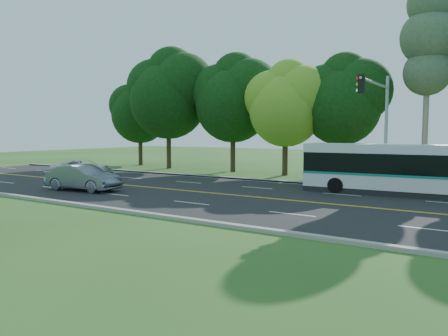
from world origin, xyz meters
The scene contains 12 objects.
ground centered at (0.00, 0.00, 0.00)m, with size 120.00×120.00×0.00m, color #274E1A.
road centered at (0.00, 0.00, 0.01)m, with size 60.00×14.00×0.02m, color black.
curb_north centered at (0.00, 7.15, 0.07)m, with size 60.00×0.30×0.15m, color gray.
curb_south centered at (0.00, -7.15, 0.07)m, with size 60.00×0.30×0.15m, color gray.
grass_verge centered at (0.00, 9.00, 0.05)m, with size 60.00×4.00×0.10m, color #274E1A.
lane_markings centered at (-0.09, 0.00, 0.02)m, with size 57.60×13.82×0.00m.
tree_row centered at (-5.15, 12.13, 6.73)m, with size 44.70×9.10×13.84m.
bougainvillea_hedge centered at (7.18, 8.15, 0.72)m, with size 9.50×2.25×1.50m.
traffic_signal centered at (6.49, 5.40, 4.67)m, with size 0.42×6.10×7.00m.
transit_bus centered at (7.92, 5.17, 1.44)m, with size 11.07×2.97×2.87m.
sedan centered at (-8.83, -3.35, 0.82)m, with size 1.68×4.83×1.59m, color slate.
suv centered at (-14.88, 1.62, 0.71)m, with size 2.30×4.98×1.38m, color white.
Camera 1 is at (12.64, -20.97, 3.64)m, focal length 35.00 mm.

